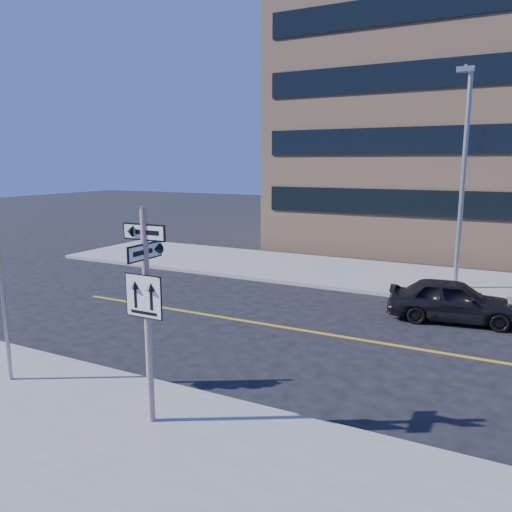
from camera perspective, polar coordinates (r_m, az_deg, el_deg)
The scene contains 5 objects.
ground at distance 12.03m, azimuth -4.07°, elevation -13.73°, with size 120.00×120.00×0.00m, color black.
sign_pole at distance 9.26m, azimuth -12.39°, elevation -5.40°, with size 0.92×0.92×4.06m.
parked_car_a at distance 16.98m, azimuth 21.60°, elevation -4.72°, with size 3.98×1.60×1.36m, color black.
streetlight_a at distance 20.17m, azimuth 22.60°, elevation 9.27°, with size 0.55×2.25×8.00m.
building_brick at distance 34.77m, azimuth 21.82°, elevation 16.59°, with size 18.00×18.00×18.00m, color tan.
Camera 1 is at (5.74, -9.34, 4.96)m, focal length 35.00 mm.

